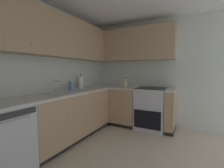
# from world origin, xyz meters

# --- Properties ---
(wall_back) EXTENTS (3.94, 0.05, 2.43)m
(wall_back) POSITION_xyz_m (0.00, 1.50, 1.22)
(wall_back) COLOR silver
(wall_back) RESTS_ON ground_plane
(wall_right) EXTENTS (0.05, 3.04, 2.43)m
(wall_right) POSITION_xyz_m (1.95, 0.00, 1.22)
(wall_right) COLOR silver
(wall_right) RESTS_ON ground_plane
(lower_cabinets_back) EXTENTS (1.82, 0.62, 0.86)m
(lower_cabinets_back) POSITION_xyz_m (0.41, 1.17, 0.43)
(lower_cabinets_back) COLOR tan
(lower_cabinets_back) RESTS_ON ground_plane
(countertop_back) EXTENTS (3.03, 0.60, 0.03)m
(countertop_back) POSITION_xyz_m (0.41, 1.17, 0.88)
(countertop_back) COLOR beige
(countertop_back) RESTS_ON lower_cabinets_back
(lower_cabinets_right) EXTENTS (0.62, 1.39, 0.86)m
(lower_cabinets_right) POSITION_xyz_m (1.62, 0.34, 0.43)
(lower_cabinets_right) COLOR tan
(lower_cabinets_right) RESTS_ON ground_plane
(countertop_right) EXTENTS (0.60, 1.39, 0.03)m
(countertop_right) POSITION_xyz_m (1.62, 0.34, 0.88)
(countertop_right) COLOR beige
(countertop_right) RESTS_ON lower_cabinets_right
(oven_range) EXTENTS (0.68, 0.62, 1.04)m
(oven_range) POSITION_xyz_m (1.64, -0.03, 0.46)
(oven_range) COLOR silver
(oven_range) RESTS_ON ground_plane
(upper_cabinets_back) EXTENTS (2.71, 0.34, 0.74)m
(upper_cabinets_back) POSITION_xyz_m (0.25, 1.31, 1.88)
(upper_cabinets_back) COLOR tan
(upper_cabinets_right) EXTENTS (0.32, 1.94, 0.74)m
(upper_cabinets_right) POSITION_xyz_m (1.76, 0.50, 1.88)
(upper_cabinets_right) COLOR tan
(sink) EXTENTS (0.59, 0.40, 0.10)m
(sink) POSITION_xyz_m (0.24, 1.14, 0.85)
(sink) COLOR #B7B7BC
(sink) RESTS_ON countertop_back
(faucet) EXTENTS (0.07, 0.16, 0.21)m
(faucet) POSITION_xyz_m (0.25, 1.35, 1.02)
(faucet) COLOR silver
(faucet) RESTS_ON countertop_back
(soap_bottle) EXTENTS (0.06, 0.06, 0.18)m
(soap_bottle) POSITION_xyz_m (0.61, 1.35, 0.97)
(soap_bottle) COLOR #3F72BF
(soap_bottle) RESTS_ON countertop_back
(paper_towel_roll) EXTENTS (0.11, 0.11, 0.31)m
(paper_towel_roll) POSITION_xyz_m (0.93, 1.33, 1.02)
(paper_towel_roll) COLOR white
(paper_towel_roll) RESTS_ON countertop_back
(oil_bottle) EXTENTS (0.07, 0.07, 0.22)m
(oil_bottle) POSITION_xyz_m (1.62, 0.58, 1.00)
(oil_bottle) COLOR beige
(oil_bottle) RESTS_ON countertop_right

